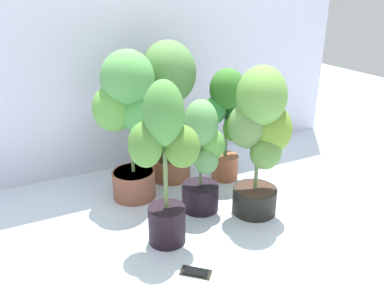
{
  "coord_description": "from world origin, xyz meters",
  "views": [
    {
      "loc": [
        -0.92,
        -1.69,
        1.24
      ],
      "look_at": [
        0.02,
        0.19,
        0.37
      ],
      "focal_mm": 36.44,
      "sensor_mm": 36.0,
      "label": 1
    }
  ],
  "objects_px": {
    "potted_plant_center": "(200,153)",
    "potted_plant_back_left": "(129,112)",
    "potted_plant_front_right": "(260,130)",
    "potted_plant_back_center": "(166,95)",
    "potted_plant_front_left": "(165,153)",
    "cell_phone": "(196,272)",
    "potted_plant_back_right": "(228,114)"
  },
  "relations": [
    {
      "from": "potted_plant_center",
      "to": "potted_plant_back_left",
      "type": "height_order",
      "value": "potted_plant_back_left"
    },
    {
      "from": "potted_plant_front_right",
      "to": "potted_plant_back_left",
      "type": "bearing_deg",
      "value": 139.82
    },
    {
      "from": "potted_plant_front_right",
      "to": "potted_plant_back_center",
      "type": "xyz_separation_m",
      "value": [
        -0.28,
        0.63,
        0.08
      ]
    },
    {
      "from": "potted_plant_front_left",
      "to": "cell_phone",
      "type": "xyz_separation_m",
      "value": [
        0.02,
        -0.29,
        -0.49
      ]
    },
    {
      "from": "potted_plant_front_right",
      "to": "cell_phone",
      "type": "height_order",
      "value": "potted_plant_front_right"
    },
    {
      "from": "potted_plant_back_center",
      "to": "potted_plant_front_left",
      "type": "bearing_deg",
      "value": -113.55
    },
    {
      "from": "potted_plant_back_left",
      "to": "potted_plant_back_right",
      "type": "height_order",
      "value": "potted_plant_back_left"
    },
    {
      "from": "cell_phone",
      "to": "potted_plant_front_left",
      "type": "bearing_deg",
      "value": 45.83
    },
    {
      "from": "potted_plant_back_left",
      "to": "cell_phone",
      "type": "relative_size",
      "value": 5.92
    },
    {
      "from": "potted_plant_center",
      "to": "potted_plant_front_right",
      "type": "bearing_deg",
      "value": -31.82
    },
    {
      "from": "potted_plant_back_center",
      "to": "potted_plant_back_right",
      "type": "height_order",
      "value": "potted_plant_back_center"
    },
    {
      "from": "potted_plant_back_left",
      "to": "potted_plant_back_center",
      "type": "bearing_deg",
      "value": 25.81
    },
    {
      "from": "potted_plant_back_left",
      "to": "cell_phone",
      "type": "height_order",
      "value": "potted_plant_back_left"
    },
    {
      "from": "potted_plant_back_left",
      "to": "potted_plant_front_left",
      "type": "distance_m",
      "value": 0.52
    },
    {
      "from": "potted_plant_front_left",
      "to": "potted_plant_back_right",
      "type": "height_order",
      "value": "potted_plant_front_left"
    },
    {
      "from": "potted_plant_front_right",
      "to": "potted_plant_back_right",
      "type": "distance_m",
      "value": 0.46
    },
    {
      "from": "potted_plant_back_left",
      "to": "potted_plant_front_left",
      "type": "relative_size",
      "value": 1.07
    },
    {
      "from": "potted_plant_center",
      "to": "potted_plant_back_left",
      "type": "xyz_separation_m",
      "value": [
        -0.3,
        0.32,
        0.19
      ]
    },
    {
      "from": "potted_plant_front_right",
      "to": "potted_plant_back_left",
      "type": "xyz_separation_m",
      "value": [
        -0.58,
        0.49,
        0.04
      ]
    },
    {
      "from": "potted_plant_center",
      "to": "potted_plant_back_left",
      "type": "distance_m",
      "value": 0.48
    },
    {
      "from": "potted_plant_back_center",
      "to": "potted_plant_front_right",
      "type": "bearing_deg",
      "value": -65.84
    },
    {
      "from": "potted_plant_center",
      "to": "potted_plant_back_right",
      "type": "height_order",
      "value": "potted_plant_back_right"
    },
    {
      "from": "potted_plant_front_left",
      "to": "potted_plant_back_left",
      "type": "bearing_deg",
      "value": 90.76
    },
    {
      "from": "potted_plant_front_left",
      "to": "cell_phone",
      "type": "relative_size",
      "value": 5.51
    },
    {
      "from": "potted_plant_back_left",
      "to": "potted_plant_back_right",
      "type": "distance_m",
      "value": 0.66
    },
    {
      "from": "potted_plant_center",
      "to": "cell_phone",
      "type": "relative_size",
      "value": 4.34
    },
    {
      "from": "potted_plant_center",
      "to": "cell_phone",
      "type": "bearing_deg",
      "value": -118.98
    },
    {
      "from": "potted_plant_center",
      "to": "potted_plant_back_right",
      "type": "relative_size",
      "value": 0.88
    },
    {
      "from": "cell_phone",
      "to": "potted_plant_back_center",
      "type": "bearing_deg",
      "value": 25.65
    },
    {
      "from": "potted_plant_center",
      "to": "potted_plant_back_left",
      "type": "relative_size",
      "value": 0.73
    },
    {
      "from": "potted_plant_front_left",
      "to": "potted_plant_back_right",
      "type": "bearing_deg",
      "value": 36.77
    },
    {
      "from": "potted_plant_back_left",
      "to": "potted_plant_back_center",
      "type": "relative_size",
      "value": 0.98
    }
  ]
}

